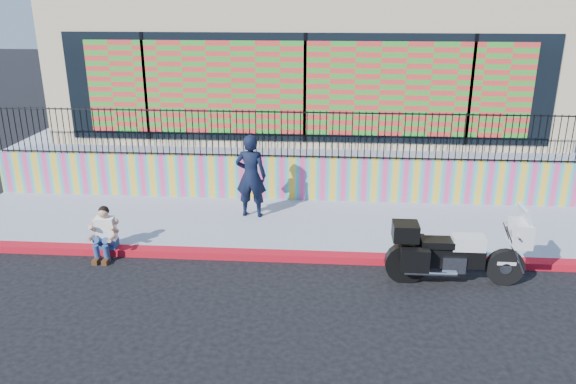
{
  "coord_description": "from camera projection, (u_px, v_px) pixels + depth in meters",
  "views": [
    {
      "loc": [
        0.63,
        -10.39,
        5.15
      ],
      "look_at": [
        -0.22,
        1.2,
        1.05
      ],
      "focal_mm": 35.0,
      "sensor_mm": 36.0,
      "label": 1
    }
  ],
  "objects": [
    {
      "name": "seated_man",
      "position": [
        104.0,
        238.0,
        11.47
      ],
      "size": [
        0.54,
        0.71,
        1.06
      ],
      "color": "navy",
      "rests_on": "ground"
    },
    {
      "name": "elevated_platform",
      "position": [
        310.0,
        134.0,
        19.17
      ],
      "size": [
        16.0,
        10.0,
        1.25
      ],
      "primitive_type": "cube",
      "color": "#989EB7",
      "rests_on": "ground"
    },
    {
      "name": "mural_wall",
      "position": [
        302.0,
        178.0,
        14.35
      ],
      "size": [
        16.0,
        0.2,
        1.1
      ],
      "primitive_type": "cube",
      "color": "#E73D84",
      "rests_on": "sidewalk"
    },
    {
      "name": "police_motorcycle",
      "position": [
        454.0,
        251.0,
        10.41
      ],
      "size": [
        2.53,
        0.84,
        1.57
      ],
      "color": "black",
      "rests_on": "ground"
    },
    {
      "name": "red_curb",
      "position": [
        294.0,
        256.0,
        11.5
      ],
      "size": [
        16.0,
        0.3,
        0.15
      ],
      "primitive_type": "cube",
      "color": "#AC0C28",
      "rests_on": "ground"
    },
    {
      "name": "storefront_building",
      "position": [
        311.0,
        57.0,
        18.09
      ],
      "size": [
        14.0,
        8.06,
        4.0
      ],
      "color": "#CAB387",
      "rests_on": "elevated_platform"
    },
    {
      "name": "police_officer",
      "position": [
        251.0,
        176.0,
        13.11
      ],
      "size": [
        0.76,
        0.53,
        1.99
      ],
      "primitive_type": "imported",
      "rotation": [
        0.0,
        0.0,
        3.06
      ],
      "color": "black",
      "rests_on": "sidewalk"
    },
    {
      "name": "metal_fence",
      "position": [
        303.0,
        135.0,
        13.97
      ],
      "size": [
        15.8,
        0.04,
        1.2
      ],
      "primitive_type": null,
      "color": "black",
      "rests_on": "mural_wall"
    },
    {
      "name": "ground",
      "position": [
        294.0,
        260.0,
        11.53
      ],
      "size": [
        90.0,
        90.0,
        0.0
      ],
      "primitive_type": "plane",
      "color": "black",
      "rests_on": "ground"
    },
    {
      "name": "sidewalk",
      "position": [
        299.0,
        225.0,
        13.06
      ],
      "size": [
        16.0,
        3.0,
        0.15
      ],
      "primitive_type": "cube",
      "color": "#989EB7",
      "rests_on": "ground"
    }
  ]
}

